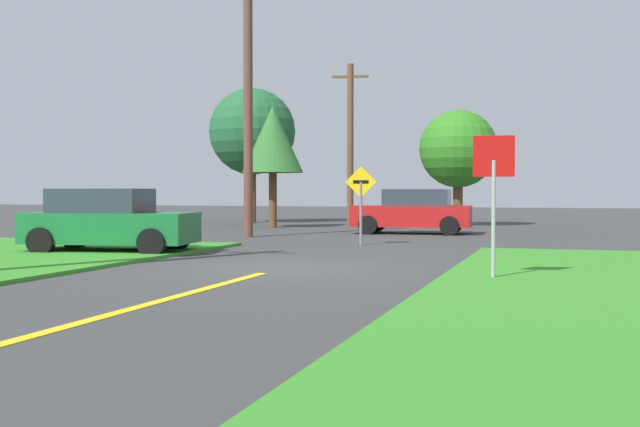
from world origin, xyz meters
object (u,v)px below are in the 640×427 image
(stop_sign, at_px, (494,180))
(oak_tree_right, at_px, (273,140))
(car_approaching_junction, at_px, (413,212))
(pine_tree_center, at_px, (458,149))
(parked_car_near_building, at_px, (108,221))
(utility_pole_mid, at_px, (248,103))
(direction_sign, at_px, (361,196))
(utility_pole_far, at_px, (350,141))
(oak_tree_left, at_px, (252,132))

(stop_sign, height_order, oak_tree_right, oak_tree_right)
(car_approaching_junction, distance_m, oak_tree_right, 7.73)
(pine_tree_center, bearing_deg, parked_car_near_building, -109.39)
(utility_pole_mid, bearing_deg, pine_tree_center, 61.94)
(direction_sign, distance_m, oak_tree_right, 11.48)
(car_approaching_junction, relative_size, pine_tree_center, 0.84)
(pine_tree_center, bearing_deg, oak_tree_right, -151.40)
(pine_tree_center, height_order, oak_tree_right, oak_tree_right)
(utility_pole_far, relative_size, direction_sign, 3.45)
(stop_sign, relative_size, parked_car_near_building, 0.58)
(car_approaching_junction, relative_size, utility_pole_mid, 0.49)
(direction_sign, distance_m, pine_tree_center, 13.51)
(oak_tree_right, bearing_deg, utility_pole_far, 75.84)
(oak_tree_left, relative_size, oak_tree_right, 1.27)
(utility_pole_mid, relative_size, direction_sign, 3.89)
(utility_pole_far, height_order, oak_tree_left, utility_pole_far)
(car_approaching_junction, height_order, direction_sign, direction_sign)
(car_approaching_junction, height_order, utility_pole_far, utility_pole_far)
(stop_sign, height_order, utility_pole_far, utility_pole_far)
(stop_sign, xyz_separation_m, direction_sign, (-4.44, 8.15, -0.35))
(utility_pole_far, bearing_deg, oak_tree_left, -155.89)
(oak_tree_left, bearing_deg, direction_sign, -56.97)
(utility_pole_far, height_order, pine_tree_center, utility_pole_far)
(parked_car_near_building, relative_size, pine_tree_center, 0.85)
(utility_pole_mid, bearing_deg, oak_tree_left, 111.55)
(stop_sign, bearing_deg, direction_sign, -66.35)
(utility_pole_mid, distance_m, utility_pole_far, 13.14)
(oak_tree_left, bearing_deg, stop_sign, -58.58)
(direction_sign, xyz_separation_m, pine_tree_center, (1.04, 13.32, 2.00))
(direction_sign, relative_size, oak_tree_right, 0.44)
(stop_sign, distance_m, parked_car_near_building, 10.38)
(pine_tree_center, bearing_deg, oak_tree_left, 176.86)
(parked_car_near_building, height_order, direction_sign, direction_sign)
(utility_pole_mid, height_order, pine_tree_center, utility_pole_mid)
(stop_sign, relative_size, oak_tree_right, 0.49)
(car_approaching_junction, bearing_deg, parked_car_near_building, 60.36)
(stop_sign, bearing_deg, utility_pole_mid, -55.12)
(car_approaching_junction, relative_size, parked_car_near_building, 1.00)
(oak_tree_left, height_order, oak_tree_right, oak_tree_left)
(parked_car_near_building, distance_m, utility_pole_mid, 8.35)
(direction_sign, bearing_deg, oak_tree_right, 123.72)
(pine_tree_center, bearing_deg, car_approaching_junction, -96.09)
(parked_car_near_building, xyz_separation_m, pine_tree_center, (6.35, 18.04, 2.60))
(stop_sign, height_order, car_approaching_junction, stop_sign)
(utility_pole_far, bearing_deg, parked_car_near_building, -91.98)
(stop_sign, relative_size, utility_pole_far, 0.32)
(stop_sign, relative_size, utility_pole_mid, 0.28)
(direction_sign, relative_size, pine_tree_center, 0.44)
(parked_car_near_building, height_order, oak_tree_left, oak_tree_left)
(parked_car_near_building, relative_size, direction_sign, 1.92)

